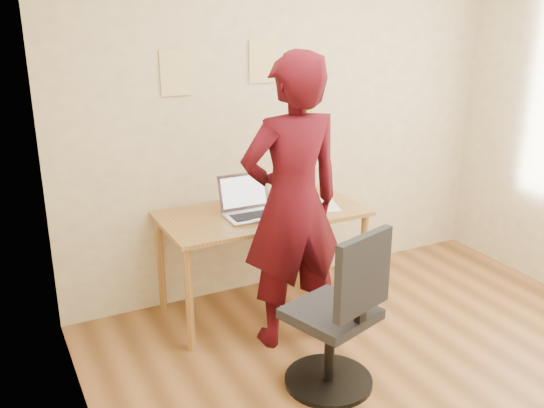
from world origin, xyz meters
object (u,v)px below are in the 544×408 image
office_chair (339,323)px  person (292,204)px  laptop (250,207)px  phone (297,215)px  desk (262,223)px

office_chair → person: bearing=69.9°
laptop → office_chair: bearing=-84.9°
person → phone: bearing=-123.6°
office_chair → person: size_ratio=0.53×
laptop → person: (0.10, -0.43, 0.14)m
phone → office_chair: (-0.20, -0.87, -0.32)m
phone → person: size_ratio=0.07×
laptop → person: 0.46m
phone → office_chair: bearing=-113.9°
desk → person: size_ratio=0.75×
phone → person: bearing=-134.7°
desk → phone: phone is taller
desk → phone: bearing=-45.6°
laptop → phone: 0.32m
phone → office_chair: 0.95m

